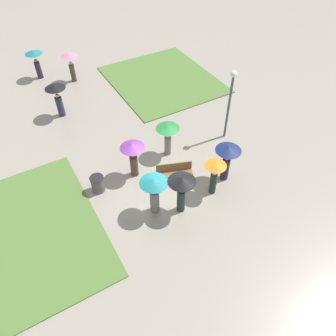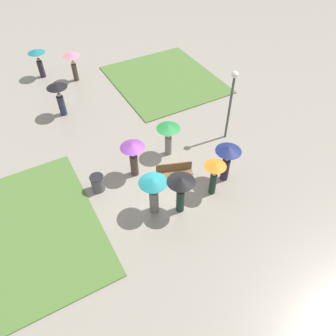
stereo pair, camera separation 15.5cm
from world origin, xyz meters
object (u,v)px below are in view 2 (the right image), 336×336
at_px(crowd_person_purple, 133,153).
at_px(crowd_person_navy, 227,156).
at_px(lone_walker_near_lawn, 73,60).
at_px(lone_walker_mid_plaza, 59,94).
at_px(crowd_person_teal, 153,190).
at_px(lone_walker_far_path, 38,58).
at_px(park_bench, 174,172).
at_px(crowd_person_black, 181,187).
at_px(trash_bin, 98,183).
at_px(crowd_person_orange, 215,172).
at_px(lamp_post, 231,96).
at_px(crowd_person_green, 168,133).

bearing_deg(crowd_person_purple, crowd_person_navy, 129.27).
bearing_deg(lone_walker_near_lawn, lone_walker_mid_plaza, -120.91).
relative_size(lone_walker_mid_plaza, lone_walker_near_lawn, 1.03).
xyz_separation_m(crowd_person_teal, lone_walker_far_path, (-1.31, 13.58, -0.01)).
height_order(park_bench, crowd_person_black, crowd_person_black).
height_order(trash_bin, crowd_person_navy, crowd_person_navy).
distance_m(trash_bin, crowd_person_teal, 2.96).
distance_m(trash_bin, crowd_person_orange, 5.19).
bearing_deg(crowd_person_navy, crowd_person_orange, 11.35).
xyz_separation_m(lamp_post, lone_walker_near_lawn, (-5.07, 9.54, -1.12)).
height_order(crowd_person_orange, crowd_person_navy, crowd_person_navy).
distance_m(crowd_person_navy, lone_walker_near_lawn, 12.42).
bearing_deg(lone_walker_near_lawn, crowd_person_green, -81.06).
bearing_deg(crowd_person_black, crowd_person_orange, 161.09).
distance_m(crowd_person_navy, lone_walker_far_path, 14.42).
distance_m(lamp_post, lone_walker_mid_plaza, 9.36).
height_order(lone_walker_far_path, lone_walker_mid_plaza, lone_walker_mid_plaza).
bearing_deg(park_bench, lamp_post, 39.24).
distance_m(park_bench, trash_bin, 3.49).
distance_m(crowd_person_orange, crowd_person_teal, 2.74).
relative_size(crowd_person_orange, lone_walker_far_path, 0.99).
xyz_separation_m(trash_bin, crowd_person_teal, (1.65, -2.28, 0.91)).
distance_m(crowd_person_green, crowd_person_teal, 3.65).
bearing_deg(crowd_person_orange, crowd_person_purple, -76.35).
distance_m(crowd_person_orange, lone_walker_near_lawn, 12.62).
height_order(lamp_post, trash_bin, lamp_post).
bearing_deg(lone_walker_far_path, crowd_person_purple, 64.90).
bearing_deg(lone_walker_far_path, lone_walker_near_lawn, 107.15).
bearing_deg(lamp_post, crowd_person_black, -146.66).
distance_m(park_bench, crowd_person_green, 1.98).
relative_size(park_bench, crowd_person_purple, 0.90).
distance_m(crowd_person_black, crowd_person_teal, 1.10).
xyz_separation_m(lone_walker_far_path, lone_walker_mid_plaza, (-0.03, -4.86, 0.05)).
xyz_separation_m(park_bench, crowd_person_green, (0.62, 1.68, 0.84)).
xyz_separation_m(lamp_post, crowd_person_black, (-4.61, -3.03, -1.04)).
bearing_deg(lone_walker_far_path, lone_walker_mid_plaza, 56.82).
xyz_separation_m(lamp_post, trash_bin, (-7.23, -0.24, -2.09)).
xyz_separation_m(lamp_post, lone_walker_mid_plaza, (-6.92, 6.20, -1.14)).
bearing_deg(crowd_person_navy, crowd_person_teal, -11.28).
relative_size(trash_bin, crowd_person_orange, 0.44).
distance_m(crowd_person_purple, lone_walker_mid_plaza, 6.54).
height_order(crowd_person_green, crowd_person_teal, crowd_person_teal).
distance_m(crowd_person_orange, lone_walker_mid_plaza, 9.95).
bearing_deg(lamp_post, crowd_person_green, 174.31).
relative_size(lamp_post, crowd_person_orange, 2.05).
distance_m(lamp_post, crowd_person_navy, 3.29).
xyz_separation_m(park_bench, crowd_person_orange, (1.06, -1.54, 0.86)).
height_order(trash_bin, crowd_person_black, crowd_person_black).
height_order(lone_walker_far_path, lone_walker_near_lawn, lone_walker_near_lawn).
height_order(park_bench, lone_walker_far_path, lone_walker_far_path).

